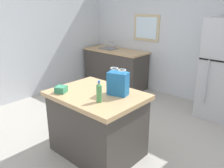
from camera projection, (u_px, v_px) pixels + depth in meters
name	position (u px, v px, depth m)	size (l,w,h in m)	color
ground	(99.00, 142.00, 3.59)	(6.16, 6.16, 0.00)	#ADA89E
back_wall	(183.00, 36.00, 4.97)	(4.97, 0.13, 2.71)	silver
left_wall	(10.00, 37.00, 4.73)	(0.10, 5.13, 2.71)	silver
kitchen_island	(97.00, 123.00, 3.22)	(1.21, 0.91, 0.89)	#423D38
sink_counter	(115.00, 68.00, 5.96)	(1.62, 0.67, 1.10)	#423D38
shopping_bag	(118.00, 83.00, 2.98)	(0.29, 0.22, 0.34)	#236BAD
small_box	(61.00, 89.00, 3.09)	(0.13, 0.13, 0.08)	#388E66
bottle	(99.00, 92.00, 2.77)	(0.07, 0.07, 0.26)	#4C9956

